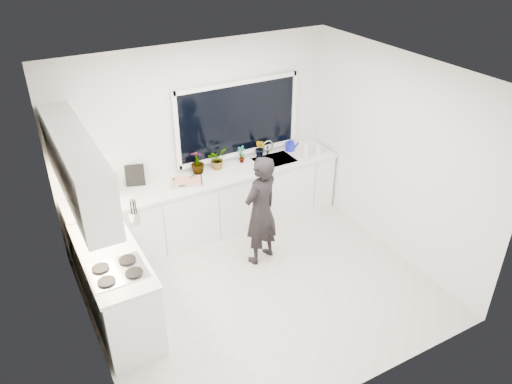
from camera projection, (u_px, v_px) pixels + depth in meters
floor at (261, 289)px, 6.27m from camera, size 4.00×3.50×0.02m
wall_back at (199, 140)px, 6.92m from camera, size 4.00×0.02×2.70m
wall_left at (78, 247)px, 4.75m from camera, size 0.02×3.50×2.70m
wall_right at (396, 157)px, 6.44m from camera, size 0.02×3.50×2.70m
ceiling at (262, 77)px, 4.91m from camera, size 4.00×3.50×0.02m
window at (238, 119)px, 7.05m from camera, size 1.80×0.02×1.00m
base_cabinets_back at (211, 206)px, 7.14m from camera, size 3.92×0.58×0.88m
base_cabinets_left at (117, 288)px, 5.61m from camera, size 0.58×1.60×0.88m
countertop_back at (210, 178)px, 6.91m from camera, size 3.94×0.62×0.04m
countertop_left at (111, 255)px, 5.38m from camera, size 0.62×1.60×0.04m
upper_cabinets at (77, 166)px, 5.12m from camera, size 0.34×2.10×0.70m
sink at (274, 163)px, 7.37m from camera, size 0.58×0.42×0.14m
faucet at (268, 148)px, 7.44m from camera, size 0.03×0.03×0.22m
stovetop at (117, 271)px, 5.09m from camera, size 0.56×0.48×0.03m
person at (261, 211)px, 6.42m from camera, size 0.64×0.53×1.53m
pizza_tray at (187, 182)px, 6.73m from camera, size 0.50×0.43×0.03m
pizza at (187, 181)px, 6.72m from camera, size 0.45×0.39×0.01m
watering_can at (290, 147)px, 7.59m from camera, size 0.14×0.14×0.13m
paper_towel_roll at (111, 188)px, 6.36m from camera, size 0.12×0.12×0.26m
knife_block at (106, 189)px, 6.38m from camera, size 0.16×0.14×0.22m
utensil_crock at (135, 217)px, 5.84m from camera, size 0.17×0.17×0.16m
picture_frame_large at (106, 183)px, 6.45m from camera, size 0.22×0.06×0.28m
picture_frame_small at (135, 175)px, 6.61m from camera, size 0.24×0.10×0.30m
herb_plants at (220, 158)px, 7.05m from camera, size 1.22×0.35×0.34m
soap_bottles at (310, 148)px, 7.39m from camera, size 0.33×0.12×0.28m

